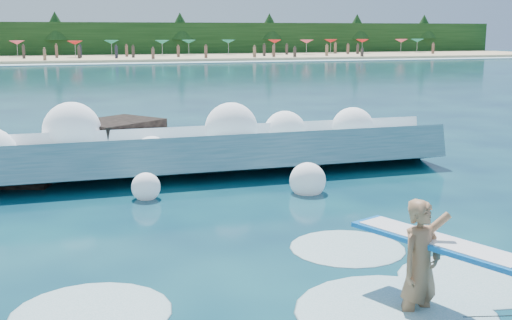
% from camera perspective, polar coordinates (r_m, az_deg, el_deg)
% --- Properties ---
extents(ground, '(200.00, 200.00, 0.00)m').
position_cam_1_polar(ground, '(11.17, -4.30, -8.46)').
color(ground, '#07213A').
rests_on(ground, ground).
extents(beach, '(140.00, 20.00, 0.40)m').
position_cam_1_polar(beach, '(88.34, -16.15, 8.65)').
color(beach, tan).
rests_on(beach, ground).
extents(wet_band, '(140.00, 5.00, 0.08)m').
position_cam_1_polar(wet_band, '(77.36, -15.90, 8.21)').
color(wet_band, silver).
rests_on(wet_band, ground).
extents(treeline, '(140.00, 4.00, 5.00)m').
position_cam_1_polar(treeline, '(98.27, -16.39, 10.22)').
color(treeline, black).
rests_on(treeline, ground).
extents(breaking_wave, '(18.10, 2.82, 1.56)m').
position_cam_1_polar(breaking_wave, '(17.16, -12.63, 0.23)').
color(breaking_wave, teal).
rests_on(breaking_wave, ground).
extents(rock_cluster, '(8.66, 3.63, 1.56)m').
position_cam_1_polar(rock_cluster, '(18.15, -21.77, 0.13)').
color(rock_cluster, black).
rests_on(rock_cluster, ground).
extents(surfer_with_board, '(1.53, 3.04, 1.92)m').
position_cam_1_polar(surfer_with_board, '(9.09, 14.74, -8.81)').
color(surfer_with_board, '#9F6E4A').
rests_on(surfer_with_board, ground).
extents(wave_spray, '(14.99, 4.77, 2.11)m').
position_cam_1_polar(wave_spray, '(16.87, -12.47, 1.65)').
color(wave_spray, white).
rests_on(wave_spray, ground).
extents(surf_foam, '(9.23, 5.65, 0.14)m').
position_cam_1_polar(surf_foam, '(9.52, 9.14, -12.22)').
color(surf_foam, silver).
rests_on(surf_foam, ground).
extents(beach_umbrellas, '(111.40, 6.60, 0.50)m').
position_cam_1_polar(beach_umbrellas, '(90.91, -16.19, 10.01)').
color(beach_umbrellas, red).
rests_on(beach_umbrellas, ground).
extents(beachgoers, '(101.63, 13.63, 1.94)m').
position_cam_1_polar(beachgoers, '(86.62, -8.39, 9.53)').
color(beachgoers, '#3F332D').
rests_on(beachgoers, ground).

